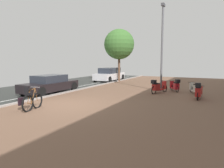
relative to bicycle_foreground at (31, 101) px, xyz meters
name	(u,v)px	position (x,y,z in m)	size (l,w,h in m)	color
ground	(89,108)	(2.10, 1.52, -0.43)	(21.00, 40.00, 0.13)	black
bicycle_foreground	(31,101)	(0.00, 0.00, 0.00)	(0.59, 1.45, 1.15)	black
scooter_near	(195,88)	(6.35, 7.96, -0.03)	(0.86, 1.57, 0.75)	black
scooter_mid	(158,87)	(4.02, 7.22, 0.03)	(0.89, 1.78, 0.97)	black
scooter_far	(175,86)	(4.98, 8.53, 0.02)	(0.99, 1.46, 0.95)	black
scooter_extra	(198,92)	(6.66, 6.09, 0.05)	(0.52, 1.68, 1.02)	black
parked_car_near	(50,84)	(-2.80, 4.17, 0.17)	(1.84, 4.28, 1.23)	black
parked_car_far	(110,74)	(-2.85, 13.41, 0.27)	(1.89, 4.35, 1.42)	silver
lamp_post	(162,44)	(4.00, 8.25, 3.00)	(0.20, 0.52, 6.17)	slate
street_tree	(119,44)	(-1.63, 13.27, 3.49)	(3.17, 3.17, 5.50)	brown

